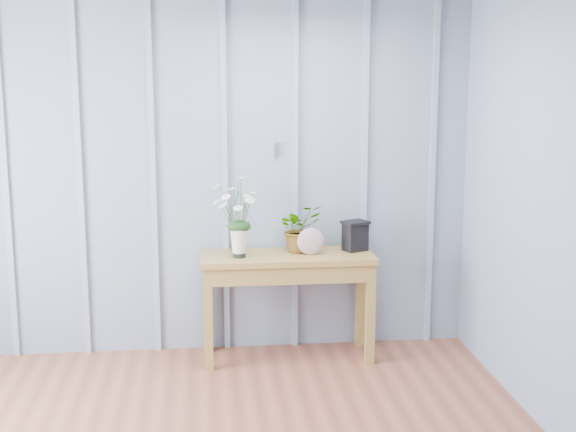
{
  "coord_description": "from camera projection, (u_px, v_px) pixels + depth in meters",
  "views": [
    {
      "loc": [
        0.1,
        -3.37,
        2.07
      ],
      "look_at": [
        0.67,
        1.94,
        1.03
      ],
      "focal_mm": 50.0,
      "sensor_mm": 36.0,
      "label": 1
    }
  ],
  "objects": [
    {
      "name": "room_shell",
      "position": [
        182.0,
        76.0,
        4.19
      ],
      "size": [
        4.0,
        4.5,
        2.5
      ],
      "color": "#7F8BA3",
      "rests_on": "ground"
    },
    {
      "name": "felt_disc_vessel",
      "position": [
        311.0,
        242.0,
        5.51
      ],
      "size": [
        0.19,
        0.07,
        0.19
      ],
      "primitive_type": "ellipsoid",
      "rotation": [
        0.0,
        0.0,
        -0.1
      ],
      "color": "#7C465F",
      "rests_on": "sideboard"
    },
    {
      "name": "carved_box",
      "position": [
        355.0,
        235.0,
        5.64
      ],
      "size": [
        0.21,
        0.19,
        0.21
      ],
      "color": "black",
      "rests_on": "sideboard"
    },
    {
      "name": "daisy_vase",
      "position": [
        239.0,
        207.0,
        5.41
      ],
      "size": [
        0.39,
        0.3,
        0.56
      ],
      "color": "black",
      "rests_on": "sideboard"
    },
    {
      "name": "sideboard",
      "position": [
        287.0,
        270.0,
        5.57
      ],
      "size": [
        1.2,
        0.45,
        0.75
      ],
      "color": "olive",
      "rests_on": "ground"
    },
    {
      "name": "spider_plant",
      "position": [
        299.0,
        228.0,
        5.61
      ],
      "size": [
        0.38,
        0.36,
        0.33
      ],
      "primitive_type": "imported",
      "rotation": [
        0.0,
        0.0,
        0.41
      ],
      "color": "#143813",
      "rests_on": "sideboard"
    }
  ]
}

